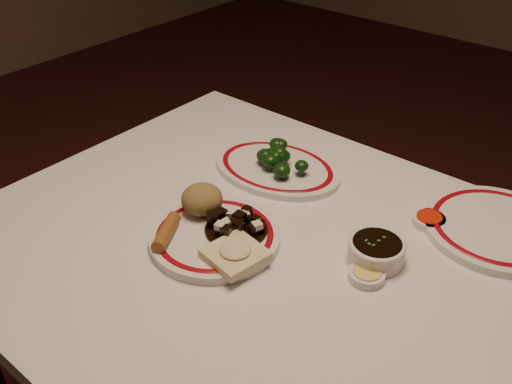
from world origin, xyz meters
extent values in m
cube|color=white|center=(0.00, 0.00, 0.73)|extent=(1.20, 0.90, 0.04)
cylinder|color=black|center=(-0.54, 0.39, 0.35)|extent=(0.06, 0.06, 0.71)
cylinder|color=silver|center=(-0.13, -0.05, 0.76)|extent=(0.31, 0.31, 0.02)
torus|color=maroon|center=(-0.13, -0.05, 0.77)|extent=(0.27, 0.27, 0.00)
ellipsoid|color=olive|center=(-0.19, -0.01, 0.80)|extent=(0.08, 0.08, 0.06)
cylinder|color=#995B25|center=(-0.19, -0.12, 0.78)|extent=(0.07, 0.10, 0.03)
cube|color=beige|center=(-0.05, -0.08, 0.78)|extent=(0.11, 0.11, 0.02)
ellipsoid|color=beige|center=(-0.05, -0.08, 0.79)|extent=(0.06, 0.06, 0.02)
cylinder|color=black|center=(-0.10, -0.02, 0.77)|extent=(0.12, 0.12, 0.00)
cube|color=black|center=(-0.10, -0.02, 0.78)|extent=(0.03, 0.03, 0.02)
cube|color=black|center=(-0.10, -0.05, 0.79)|extent=(0.02, 0.02, 0.02)
cube|color=black|center=(-0.08, 0.01, 0.79)|extent=(0.02, 0.02, 0.01)
cube|color=black|center=(-0.06, 0.01, 0.79)|extent=(0.02, 0.02, 0.02)
cube|color=black|center=(-0.10, -0.01, 0.78)|extent=(0.02, 0.02, 0.02)
cube|color=black|center=(-0.10, -0.02, 0.79)|extent=(0.02, 0.02, 0.02)
cube|color=black|center=(-0.10, 0.01, 0.78)|extent=(0.02, 0.02, 0.02)
cube|color=black|center=(-0.10, -0.01, 0.78)|extent=(0.02, 0.02, 0.02)
cube|color=black|center=(-0.09, -0.02, 0.79)|extent=(0.01, 0.01, 0.01)
cube|color=black|center=(-0.14, -0.04, 0.79)|extent=(0.03, 0.03, 0.02)
cube|color=black|center=(-0.11, 0.03, 0.78)|extent=(0.02, 0.02, 0.02)
cube|color=black|center=(-0.10, -0.02, 0.79)|extent=(0.02, 0.02, 0.02)
cube|color=black|center=(-0.07, -0.01, 0.78)|extent=(0.02, 0.02, 0.02)
cube|color=black|center=(-0.10, -0.01, 0.79)|extent=(0.02, 0.02, 0.02)
cube|color=black|center=(-0.14, -0.02, 0.79)|extent=(0.02, 0.02, 0.02)
cube|color=beige|center=(-0.06, 0.00, 0.79)|extent=(0.02, 0.02, 0.01)
cube|color=beige|center=(-0.13, 0.00, 0.78)|extent=(0.02, 0.02, 0.01)
cube|color=beige|center=(-0.11, -0.05, 0.79)|extent=(0.02, 0.02, 0.01)
cube|color=beige|center=(-0.11, 0.01, 0.79)|extent=(0.02, 0.02, 0.01)
cube|color=beige|center=(-0.11, -0.03, 0.79)|extent=(0.02, 0.02, 0.01)
torus|color=maroon|center=(-0.19, 0.22, 0.77)|extent=(0.28, 0.28, 0.00)
cylinder|color=#23471C|center=(-0.22, 0.21, 0.77)|extent=(0.01, 0.01, 0.01)
ellipsoid|color=#10350D|center=(-0.22, 0.21, 0.79)|extent=(0.04, 0.04, 0.03)
cylinder|color=#23471C|center=(-0.22, 0.27, 0.77)|extent=(0.01, 0.01, 0.01)
ellipsoid|color=#10350D|center=(-0.22, 0.27, 0.79)|extent=(0.03, 0.03, 0.03)
cylinder|color=#23471C|center=(-0.19, 0.19, 0.77)|extent=(0.01, 0.01, 0.01)
ellipsoid|color=#10350D|center=(-0.19, 0.19, 0.79)|extent=(0.04, 0.04, 0.03)
cylinder|color=#23471C|center=(-0.19, 0.22, 0.77)|extent=(0.01, 0.01, 0.01)
ellipsoid|color=#10350D|center=(-0.19, 0.22, 0.78)|extent=(0.04, 0.04, 0.03)
cylinder|color=#23471C|center=(-0.21, 0.24, 0.77)|extent=(0.01, 0.01, 0.01)
ellipsoid|color=#10350D|center=(-0.21, 0.24, 0.79)|extent=(0.03, 0.03, 0.02)
cylinder|color=#23471C|center=(-0.23, 0.26, 0.77)|extent=(0.01, 0.01, 0.01)
ellipsoid|color=#10350D|center=(-0.23, 0.26, 0.79)|extent=(0.04, 0.04, 0.03)
cylinder|color=#23471C|center=(-0.18, 0.23, 0.77)|extent=(0.01, 0.01, 0.01)
ellipsoid|color=#10350D|center=(-0.18, 0.23, 0.79)|extent=(0.03, 0.03, 0.03)
cylinder|color=#23471C|center=(-0.21, 0.22, 0.77)|extent=(0.01, 0.01, 0.01)
ellipsoid|color=#10350D|center=(-0.21, 0.22, 0.79)|extent=(0.03, 0.03, 0.02)
cylinder|color=#23471C|center=(-0.21, 0.22, 0.77)|extent=(0.01, 0.01, 0.01)
ellipsoid|color=#10350D|center=(-0.21, 0.22, 0.79)|extent=(0.04, 0.04, 0.03)
cylinder|color=#23471C|center=(-0.20, 0.23, 0.77)|extent=(0.01, 0.01, 0.01)
ellipsoid|color=#10350D|center=(-0.20, 0.23, 0.78)|extent=(0.03, 0.03, 0.02)
cylinder|color=#23471C|center=(-0.19, 0.22, 0.77)|extent=(0.01, 0.01, 0.01)
ellipsoid|color=#10350D|center=(-0.19, 0.22, 0.79)|extent=(0.04, 0.04, 0.03)
cylinder|color=#23471C|center=(-0.19, 0.22, 0.77)|extent=(0.01, 0.01, 0.01)
ellipsoid|color=#10350D|center=(-0.19, 0.22, 0.79)|extent=(0.03, 0.03, 0.03)
cylinder|color=#23471C|center=(-0.15, 0.18, 0.77)|extent=(0.01, 0.01, 0.01)
ellipsoid|color=#10350D|center=(-0.15, 0.18, 0.79)|extent=(0.04, 0.04, 0.03)
cylinder|color=#23471C|center=(-0.19, 0.23, 0.77)|extent=(0.01, 0.01, 0.01)
ellipsoid|color=#10350D|center=(-0.19, 0.23, 0.78)|extent=(0.04, 0.04, 0.03)
cylinder|color=#23471C|center=(-0.20, 0.21, 0.77)|extent=(0.01, 0.01, 0.02)
ellipsoid|color=#10350D|center=(-0.20, 0.21, 0.79)|extent=(0.03, 0.03, 0.03)
cylinder|color=#23471C|center=(-0.13, 0.22, 0.77)|extent=(0.01, 0.01, 0.01)
ellipsoid|color=#10350D|center=(-0.13, 0.22, 0.79)|extent=(0.03, 0.03, 0.02)
ellipsoid|color=#10350D|center=(-0.19, 0.23, 0.80)|extent=(0.03, 0.03, 0.02)
ellipsoid|color=#10350D|center=(-0.19, 0.22, 0.80)|extent=(0.03, 0.03, 0.02)
ellipsoid|color=#10350D|center=(-0.21, 0.20, 0.79)|extent=(0.03, 0.03, 0.02)
ellipsoid|color=#10350D|center=(-0.19, 0.21, 0.80)|extent=(0.03, 0.03, 0.02)
cylinder|color=silver|center=(0.13, 0.09, 0.77)|extent=(0.10, 0.10, 0.04)
cylinder|color=black|center=(0.13, 0.09, 0.79)|extent=(0.09, 0.09, 0.00)
cylinder|color=silver|center=(0.16, 0.26, 0.76)|extent=(0.06, 0.06, 0.02)
cylinder|color=#B91F0B|center=(0.16, 0.26, 0.77)|extent=(0.05, 0.05, 0.00)
cylinder|color=silver|center=(0.15, 0.04, 0.76)|extent=(0.06, 0.06, 0.02)
cylinder|color=#DFC45C|center=(0.15, 0.04, 0.77)|extent=(0.05, 0.05, 0.00)
cylinder|color=silver|center=(0.27, 0.32, 0.76)|extent=(0.36, 0.36, 0.02)
torus|color=maroon|center=(0.27, 0.32, 0.77)|extent=(0.31, 0.31, 0.00)
camera|label=1|loc=(0.47, -0.64, 1.43)|focal=40.00mm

